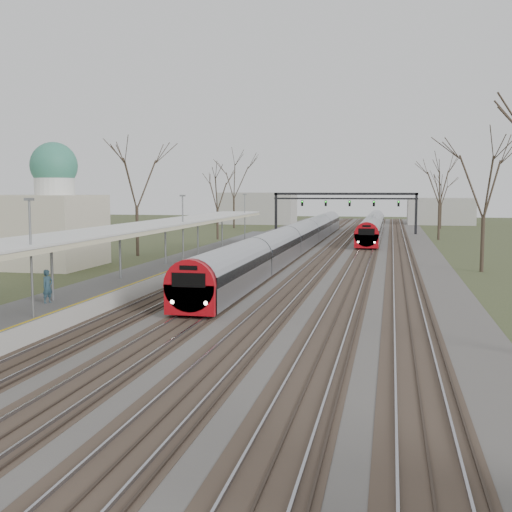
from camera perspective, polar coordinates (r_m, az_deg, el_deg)
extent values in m
cube|color=#474442|center=(65.84, 5.74, 0.30)|extent=(24.00, 160.00, 0.10)
cube|color=#4C3828|center=(66.74, 0.62, 0.44)|extent=(2.60, 160.00, 0.06)
cube|color=gray|center=(66.88, 0.01, 0.51)|extent=(0.07, 160.00, 0.12)
cube|color=gray|center=(66.60, 1.22, 0.49)|extent=(0.07, 160.00, 0.12)
cube|color=#4C3828|center=(66.15, 3.59, 0.38)|extent=(2.60, 160.00, 0.06)
cube|color=gray|center=(66.25, 2.98, 0.45)|extent=(0.07, 160.00, 0.12)
cube|color=gray|center=(66.04, 4.21, 0.43)|extent=(0.07, 160.00, 0.12)
cube|color=#4C3828|center=(65.73, 6.61, 0.32)|extent=(2.60, 160.00, 0.06)
cube|color=gray|center=(65.80, 5.99, 0.39)|extent=(0.07, 160.00, 0.12)
cube|color=gray|center=(65.66, 7.23, 0.37)|extent=(0.07, 160.00, 0.12)
cube|color=#4C3828|center=(65.50, 9.66, 0.26)|extent=(2.60, 160.00, 0.06)
cube|color=gray|center=(65.53, 9.03, 0.33)|extent=(0.07, 160.00, 0.12)
cube|color=gray|center=(65.47, 10.29, 0.30)|extent=(0.07, 160.00, 0.12)
cube|color=#4C3828|center=(65.46, 12.72, 0.19)|extent=(2.60, 160.00, 0.06)
cube|color=gray|center=(65.45, 12.09, 0.27)|extent=(0.07, 160.00, 0.12)
cube|color=gray|center=(65.47, 13.35, 0.24)|extent=(0.07, 160.00, 0.12)
cube|color=#9E9B93|center=(50.64, -6.68, -0.85)|extent=(3.50, 69.00, 1.00)
cylinder|color=slate|center=(32.66, -17.69, -1.23)|extent=(0.14, 0.14, 3.00)
cylinder|color=slate|center=(39.76, -12.00, 0.14)|extent=(0.14, 0.14, 3.00)
cylinder|color=slate|center=(47.15, -8.06, 1.08)|extent=(0.14, 0.14, 3.00)
cylinder|color=slate|center=(54.72, -5.20, 1.76)|extent=(0.14, 0.14, 3.00)
cylinder|color=slate|center=(62.39, -3.03, 2.28)|extent=(0.14, 0.14, 3.00)
cube|color=silver|center=(46.11, -8.51, 2.90)|extent=(4.10, 50.00, 0.12)
cube|color=beige|center=(46.12, -8.51, 2.69)|extent=(4.10, 50.00, 0.25)
cube|color=beige|center=(56.33, -19.13, 2.09)|extent=(10.00, 8.00, 6.00)
cylinder|color=silver|center=(55.23, -17.49, 6.44)|extent=(3.20, 3.20, 2.50)
sphere|color=#2F7766|center=(55.26, -17.53, 7.68)|extent=(3.80, 3.80, 3.80)
cube|color=black|center=(96.73, 1.79, 3.84)|extent=(0.35, 0.35, 6.00)
cube|color=black|center=(95.28, 14.04, 3.64)|extent=(0.35, 0.35, 6.00)
cube|color=black|center=(95.40, 7.89, 5.50)|extent=(21.00, 0.35, 0.35)
cube|color=black|center=(95.40, 7.89, 5.08)|extent=(21.00, 0.25, 0.25)
cube|color=black|center=(95.86, 4.13, 4.70)|extent=(0.32, 0.22, 0.85)
sphere|color=#0CFF19|center=(95.72, 4.12, 4.85)|extent=(0.16, 0.16, 0.16)
cube|color=black|center=(95.45, 6.22, 4.68)|extent=(0.32, 0.22, 0.85)
sphere|color=#0CFF19|center=(95.31, 6.21, 4.83)|extent=(0.16, 0.16, 0.16)
cube|color=black|center=(95.16, 8.32, 4.65)|extent=(0.32, 0.22, 0.85)
sphere|color=#0CFF19|center=(95.02, 8.32, 4.80)|extent=(0.16, 0.16, 0.16)
cube|color=black|center=(95.01, 10.44, 4.61)|extent=(0.32, 0.22, 0.85)
sphere|color=#0CFF19|center=(94.86, 10.44, 4.76)|extent=(0.16, 0.16, 0.16)
cube|color=black|center=(94.98, 12.55, 4.57)|extent=(0.32, 0.22, 0.85)
sphere|color=#0CFF19|center=(94.83, 12.56, 4.72)|extent=(0.16, 0.16, 0.16)
cylinder|color=#2D231C|center=(63.05, -10.51, 2.20)|extent=(0.30, 0.30, 4.95)
cylinder|color=#2D231C|center=(52.78, 19.48, 1.03)|extent=(0.30, 0.30, 4.50)
cube|color=#AAADB5|center=(67.88, 3.82, 1.37)|extent=(2.55, 75.00, 1.60)
cylinder|color=#AAADB5|center=(67.83, 3.83, 1.92)|extent=(2.60, 74.70, 2.60)
cube|color=black|center=(67.82, 3.83, 2.01)|extent=(2.62, 74.40, 0.55)
cube|color=#A60911|center=(31.54, -5.86, -3.88)|extent=(2.55, 0.50, 1.50)
cylinder|color=#A60911|center=(31.48, -5.84, -2.61)|extent=(2.60, 0.60, 2.60)
cube|color=black|center=(31.18, -6.00, -2.14)|extent=(1.70, 0.12, 0.70)
sphere|color=white|center=(31.64, -7.44, -4.06)|extent=(0.22, 0.22, 0.22)
sphere|color=white|center=(31.13, -4.48, -4.19)|extent=(0.22, 0.22, 0.22)
cube|color=black|center=(67.95, 3.82, 0.60)|extent=(1.80, 74.00, 0.35)
cube|color=#AAADB5|center=(91.16, 10.33, 2.43)|extent=(2.55, 45.00, 1.60)
cylinder|color=#AAADB5|center=(91.13, 10.34, 2.84)|extent=(2.60, 44.70, 2.60)
cube|color=black|center=(91.12, 10.34, 2.90)|extent=(2.62, 44.40, 0.55)
cube|color=#A60911|center=(68.83, 9.79, 1.32)|extent=(2.55, 0.50, 1.50)
cylinder|color=#A60911|center=(68.83, 9.80, 1.91)|extent=(2.60, 0.60, 2.60)
cube|color=black|center=(68.54, 9.80, 2.14)|extent=(1.70, 0.12, 0.70)
sphere|color=white|center=(68.67, 9.07, 1.24)|extent=(0.22, 0.22, 0.22)
sphere|color=white|center=(68.61, 10.49, 1.21)|extent=(0.22, 0.22, 0.22)
cube|color=black|center=(91.22, 10.32, 1.85)|extent=(1.80, 44.00, 0.35)
imported|color=#2B4654|center=(32.09, -18.04, -2.60)|extent=(0.55, 0.68, 1.62)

